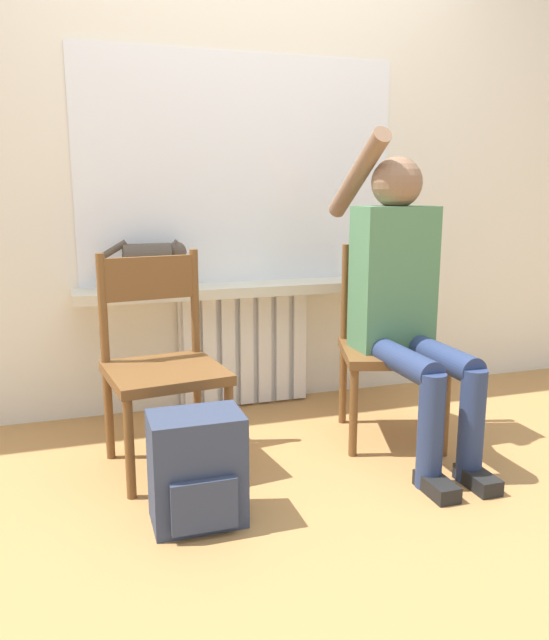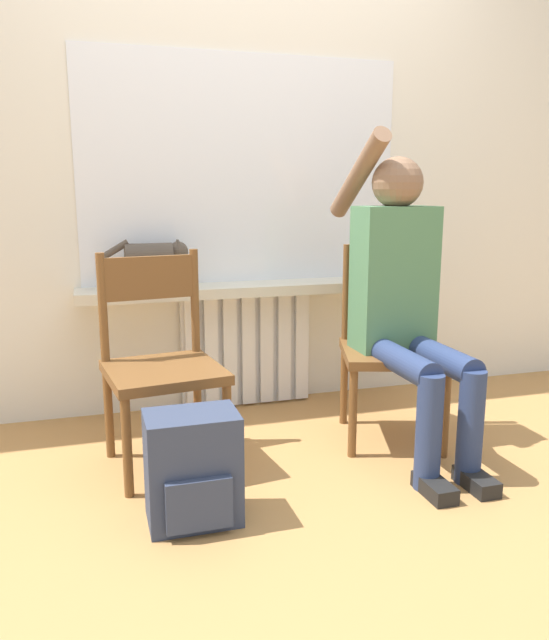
{
  "view_description": "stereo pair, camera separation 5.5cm",
  "coord_description": "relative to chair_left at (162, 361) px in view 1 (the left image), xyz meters",
  "views": [
    {
      "loc": [
        -0.82,
        -1.91,
        1.12
      ],
      "look_at": [
        0.0,
        0.64,
        0.56
      ],
      "focal_mm": 35.0,
      "sensor_mm": 36.0,
      "label": 1
    },
    {
      "loc": [
        -0.77,
        -1.93,
        1.12
      ],
      "look_at": [
        0.0,
        0.64,
        0.56
      ],
      "focal_mm": 35.0,
      "sensor_mm": 36.0,
      "label": 2
    }
  ],
  "objects": [
    {
      "name": "radiator",
      "position": [
        0.51,
        0.61,
        -0.14
      ],
      "size": [
        0.68,
        0.08,
        0.6
      ],
      "color": "white",
      "rests_on": "ground_plane"
    },
    {
      "name": "windowsill",
      "position": [
        0.51,
        0.54,
        0.19
      ],
      "size": [
        1.69,
        0.24,
        0.05
      ],
      "color": "beige",
      "rests_on": "radiator"
    },
    {
      "name": "chair_left",
      "position": [
        0.0,
        0.0,
        0.0
      ],
      "size": [
        0.49,
        0.49,
        0.87
      ],
      "rotation": [
        0.0,
        0.0,
        0.13
      ],
      "color": "brown",
      "rests_on": "ground_plane"
    },
    {
      "name": "chair_right",
      "position": [
        1.03,
        -0.0,
        0.0
      ],
      "size": [
        0.55,
        0.55,
        0.87
      ],
      "rotation": [
        0.0,
        0.0,
        -0.31
      ],
      "color": "brown",
      "rests_on": "ground_plane"
    },
    {
      "name": "wall_with_window",
      "position": [
        0.51,
        0.69,
        0.91
      ],
      "size": [
        7.0,
        0.06,
        2.7
      ],
      "color": "white",
      "rests_on": "ground_plane"
    },
    {
      "name": "window_glass",
      "position": [
        0.51,
        0.66,
        0.77
      ],
      "size": [
        1.62,
        0.01,
        1.12
      ],
      "color": "white",
      "rests_on": "windowsill"
    },
    {
      "name": "person",
      "position": [
        1.02,
        -0.12,
        0.25
      ],
      "size": [
        0.36,
        1.05,
        1.37
      ],
      "color": "navy",
      "rests_on": "ground_plane"
    },
    {
      "name": "ground_plane",
      "position": [
        0.51,
        -0.54,
        -0.44
      ],
      "size": [
        12.0,
        12.0,
        0.0
      ],
      "primitive_type": "plane",
      "color": "#B27F47"
    },
    {
      "name": "cat",
      "position": [
        0.04,
        0.55,
        0.36
      ],
      "size": [
        0.43,
        0.13,
        0.24
      ],
      "color": "#4C4238",
      "rests_on": "windowsill"
    },
    {
      "name": "backpack",
      "position": [
        0.04,
        -0.5,
        -0.25
      ],
      "size": [
        0.31,
        0.24,
        0.39
      ],
      "color": "#333D56",
      "rests_on": "ground_plane"
    }
  ]
}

